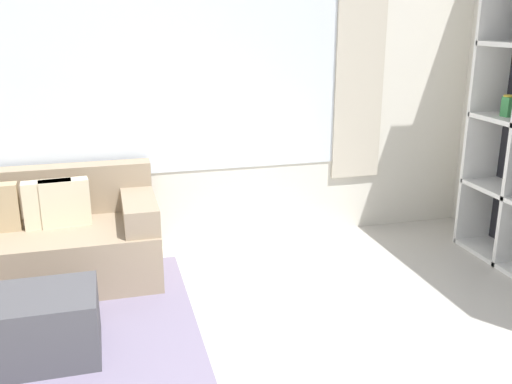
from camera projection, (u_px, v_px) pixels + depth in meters
name	position (u px, v px, depth m)	size (l,w,h in m)	color
wall_back	(161.00, 85.00, 4.49)	(6.69, 0.11, 2.70)	silver
couch_main	(30.00, 243.00, 4.12)	(1.82, 0.84, 0.79)	gray
ottoman	(28.00, 328.00, 3.19)	(0.77, 0.49, 0.40)	#47474C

